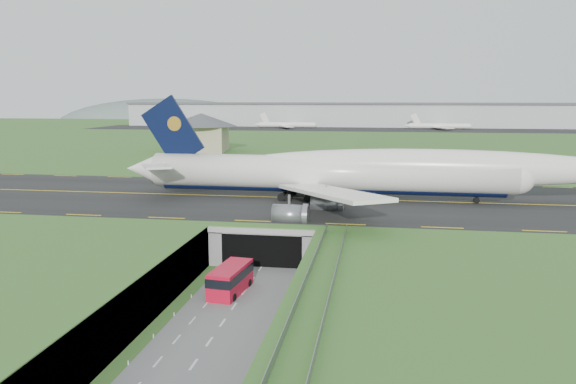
# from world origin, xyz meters

# --- Properties ---
(ground) EXTENTS (900.00, 900.00, 0.00)m
(ground) POSITION_xyz_m (0.00, 0.00, 0.00)
(ground) COLOR #386327
(ground) RESTS_ON ground
(airfield_deck) EXTENTS (800.00, 800.00, 6.00)m
(airfield_deck) POSITION_xyz_m (0.00, 0.00, 3.00)
(airfield_deck) COLOR gray
(airfield_deck) RESTS_ON ground
(trench_road) EXTENTS (12.00, 75.00, 0.20)m
(trench_road) POSITION_xyz_m (0.00, -7.50, 0.10)
(trench_road) COLOR slate
(trench_road) RESTS_ON ground
(taxiway) EXTENTS (800.00, 44.00, 0.18)m
(taxiway) POSITION_xyz_m (0.00, 33.00, 6.09)
(taxiway) COLOR black
(taxiway) RESTS_ON airfield_deck
(tunnel_portal) EXTENTS (17.00, 22.30, 6.00)m
(tunnel_portal) POSITION_xyz_m (0.00, 16.71, 3.33)
(tunnel_portal) COLOR gray
(tunnel_portal) RESTS_ON ground
(guideway) EXTENTS (3.00, 53.00, 7.05)m
(guideway) POSITION_xyz_m (11.00, -19.11, 5.32)
(guideway) COLOR #A8A8A3
(guideway) RESTS_ON ground
(jumbo_jet) EXTENTS (92.94, 60.16, 19.90)m
(jumbo_jet) POSITION_xyz_m (13.99, 32.60, 11.35)
(jumbo_jet) COLOR white
(jumbo_jet) RESTS_ON ground
(shuttle_tram) EXTENTS (4.20, 8.94, 3.49)m
(shuttle_tram) POSITION_xyz_m (-1.67, -3.28, 1.91)
(shuttle_tram) COLOR red
(shuttle_tram) RESTS_ON ground
(service_building) EXTENTS (27.34, 27.34, 13.47)m
(service_building) POSITION_xyz_m (-44.49, 118.99, 13.98)
(service_building) COLOR tan
(service_building) RESTS_ON ground
(cargo_terminal) EXTENTS (320.00, 67.00, 15.60)m
(cargo_terminal) POSITION_xyz_m (-0.28, 299.41, 13.96)
(cargo_terminal) COLOR #B2B2B2
(cargo_terminal) RESTS_ON ground
(distant_hills) EXTENTS (700.00, 91.00, 60.00)m
(distant_hills) POSITION_xyz_m (64.38, 430.00, -4.00)
(distant_hills) COLOR #50605E
(distant_hills) RESTS_ON ground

